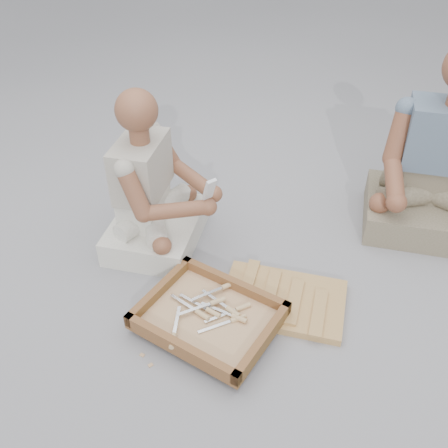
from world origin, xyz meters
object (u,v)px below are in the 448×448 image
Objects in this scene: carved_panel at (283,300)px; companion at (437,173)px; tool_tray at (209,317)px; craftsman at (153,196)px.

carved_panel is 1.06m from companion.
tool_tray is (-0.20, -0.30, 0.04)m from carved_panel.
craftsman reaches higher than tool_tray.
companion reaches higher than carved_panel.
carved_panel is at bearing 56.31° from tool_tray.
carved_panel is 0.81m from craftsman.
carved_panel is at bearing 49.50° from companion.
tool_tray is 0.69× the size of craftsman.
companion reaches higher than tool_tray.
craftsman is (-0.57, 0.33, 0.22)m from tool_tray.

